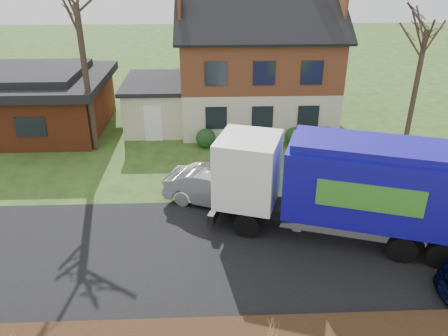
{
  "coord_description": "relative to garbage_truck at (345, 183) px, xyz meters",
  "views": [
    {
      "loc": [
        -1.14,
        -12.99,
        9.63
      ],
      "look_at": [
        -0.49,
        2.5,
        2.12
      ],
      "focal_mm": 35.0,
      "sensor_mm": 36.0,
      "label": 1
    }
  ],
  "objects": [
    {
      "name": "ground",
      "position": [
        -3.82,
        -0.8,
        -2.26
      ],
      "size": [
        120.0,
        120.0,
        0.0
      ],
      "primitive_type": "plane",
      "color": "#274517",
      "rests_on": "ground"
    },
    {
      "name": "road",
      "position": [
        -3.82,
        -0.8,
        -2.25
      ],
      "size": [
        80.0,
        7.0,
        0.02
      ],
      "primitive_type": "cube",
      "color": "black",
      "rests_on": "ground"
    },
    {
      "name": "main_house",
      "position": [
        -2.33,
        13.11,
        1.76
      ],
      "size": [
        12.95,
        8.95,
        9.26
      ],
      "color": "beige",
      "rests_on": "ground"
    },
    {
      "name": "ranch_house",
      "position": [
        -15.82,
        12.2,
        -0.45
      ],
      "size": [
        9.8,
        8.2,
        3.7
      ],
      "color": "brown",
      "rests_on": "ground"
    },
    {
      "name": "garbage_truck",
      "position": [
        0.0,
        0.0,
        0.0
      ],
      "size": [
        9.47,
        5.2,
        3.93
      ],
      "rotation": [
        0.0,
        0.0,
        -0.32
      ],
      "color": "black",
      "rests_on": "ground"
    },
    {
      "name": "silver_sedan",
      "position": [
        -4.47,
        2.56,
        -1.49
      ],
      "size": [
        4.97,
        3.29,
        1.55
      ],
      "primitive_type": "imported",
      "rotation": [
        0.0,
        0.0,
        1.19
      ],
      "color": "#B8B9C0",
      "rests_on": "ground"
    },
    {
      "name": "tree_front_east",
      "position": [
        6.59,
        9.3,
        5.01
      ],
      "size": [
        3.22,
        3.22,
        8.94
      ],
      "color": "#3D2D25",
      "rests_on": "ground"
    },
    {
      "name": "grass_clump_mid",
      "position": [
        -3.32,
        -5.56,
        -1.46
      ],
      "size": [
        0.36,
        0.3,
        1.01
      ],
      "color": "tan",
      "rests_on": "mulch_verge"
    }
  ]
}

